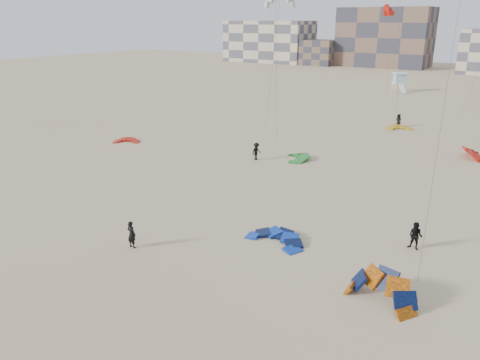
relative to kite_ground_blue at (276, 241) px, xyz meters
The scene contains 17 objects.
ground 5.92m from the kite_ground_blue, 127.42° to the right, with size 320.00×320.00×0.00m, color #C9B286.
kite_ground_blue is the anchor object (origin of this frame).
kite_ground_orange 8.72m from the kite_ground_blue, 21.49° to the right, with size 4.06×2.97×2.74m, color orange, non-canonical shape.
kite_ground_red 31.83m from the kite_ground_blue, 154.60° to the left, with size 2.99×3.13×0.71m, color red, non-canonical shape.
kite_ground_green 20.27m from the kite_ground_blue, 113.14° to the left, with size 3.76×3.92×0.91m, color green, non-canonical shape.
kite_ground_red_far 30.73m from the kite_ground_blue, 74.88° to the left, with size 3.67×3.47×1.75m, color red, non-canonical shape.
kite_ground_yellow 39.42m from the kite_ground_blue, 93.99° to the left, with size 3.48×3.61×0.80m, color #C78B0F, non-canonical shape.
kitesurfer_main 9.63m from the kite_ground_blue, 141.13° to the right, with size 0.68×0.45×1.86m, color black.
kitesurfer_b 9.09m from the kite_ground_blue, 26.28° to the left, with size 0.91×0.71×1.88m, color black.
kitesurfer_c 19.63m from the kite_ground_blue, 125.58° to the left, with size 1.20×0.69×1.86m, color black.
kitesurfer_e 41.10m from the kite_ground_blue, 94.76° to the left, with size 0.89×0.58×1.82m, color black.
kite_fly_grey 35.00m from the kite_ground_blue, 119.31° to the left, with size 4.74×5.08×16.49m.
kite_fly_red 61.81m from the kite_ground_blue, 101.33° to the left, with size 6.25×10.67×16.11m.
lifeguard_tower_far 77.01m from the kite_ground_blue, 99.89° to the left, with size 3.74×5.75×3.83m.
condo_west_a 145.48m from the kite_ground_blue, 120.43° to the left, with size 30.00×15.00×14.00m, color #CCB495.
condo_west_b 133.89m from the kite_ground_blue, 104.57° to the left, with size 28.00×14.00×18.00m, color brown.
condo_fill_left 134.50m from the kite_ground_blue, 113.49° to the left, with size 12.00×10.00×8.00m, color brown.
Camera 1 is at (17.42, -20.52, 14.22)m, focal length 35.00 mm.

